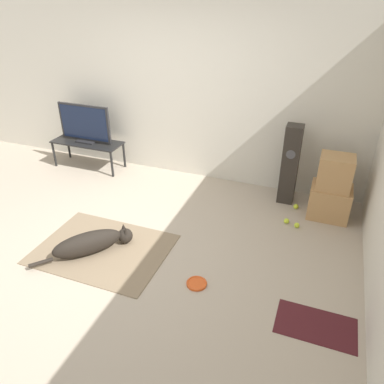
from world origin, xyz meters
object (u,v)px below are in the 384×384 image
(tennis_ball_near_speaker, at_px, (286,221))
(tennis_ball_loose_on_carpet, at_px, (297,225))
(frisbee, at_px, (197,283))
(cardboard_box_lower, at_px, (329,202))
(tv, at_px, (85,124))
(floor_speaker, at_px, (290,165))
(cardboard_box_upper, at_px, (335,172))
(dog, at_px, (92,243))
(tv_stand, at_px, (88,145))
(tennis_ball_by_boxes, at_px, (296,206))

(tennis_ball_near_speaker, bearing_deg, tennis_ball_loose_on_carpet, -21.14)
(frisbee, relative_size, cardboard_box_lower, 0.42)
(tv, bearing_deg, tennis_ball_loose_on_carpet, -9.84)
(floor_speaker, relative_size, tv, 1.24)
(tennis_ball_near_speaker, bearing_deg, floor_speaker, 100.06)
(tennis_ball_loose_on_carpet, bearing_deg, cardboard_box_upper, 51.00)
(cardboard_box_lower, height_order, tennis_ball_near_speaker, cardboard_box_lower)
(cardboard_box_upper, xyz_separation_m, tennis_ball_loose_on_carpet, (-0.33, -0.41, -0.60))
(dog, relative_size, tv_stand, 0.79)
(dog, bearing_deg, cardboard_box_lower, 35.79)
(dog, xyz_separation_m, floor_speaker, (1.86, 1.95, 0.41))
(frisbee, xyz_separation_m, cardboard_box_upper, (1.15, 1.79, 0.62))
(frisbee, xyz_separation_m, tv_stand, (-2.60, 1.98, 0.37))
(dog, relative_size, tv, 1.01)
(tennis_ball_near_speaker, xyz_separation_m, tennis_ball_loose_on_carpet, (0.13, -0.05, 0.00))
(dog, relative_size, cardboard_box_upper, 2.10)
(floor_speaker, xyz_separation_m, tennis_ball_loose_on_carpet, (0.24, -0.62, -0.52))
(cardboard_box_upper, relative_size, floor_speaker, 0.39)
(floor_speaker, height_order, tv_stand, floor_speaker)
(dog, bearing_deg, tennis_ball_loose_on_carpet, 32.32)
(frisbee, distance_m, tv, 3.34)
(floor_speaker, bearing_deg, tennis_ball_by_boxes, -45.81)
(tv, bearing_deg, tennis_ball_by_boxes, -2.43)
(tennis_ball_by_boxes, bearing_deg, tennis_ball_loose_on_carpet, -81.36)
(cardboard_box_lower, xyz_separation_m, tennis_ball_loose_on_carpet, (-0.33, -0.42, -0.18))
(dog, xyz_separation_m, tennis_ball_by_boxes, (2.02, 1.77, -0.11))
(dog, relative_size, tennis_ball_loose_on_carpet, 13.65)
(cardboard_box_upper, bearing_deg, tennis_ball_by_boxes, 173.72)
(cardboard_box_upper, height_order, tennis_ball_by_boxes, cardboard_box_upper)
(frisbee, xyz_separation_m, floor_speaker, (0.58, 2.01, 0.54))
(tennis_ball_loose_on_carpet, bearing_deg, dog, -147.68)
(frisbee, height_order, tennis_ball_loose_on_carpet, tennis_ball_loose_on_carpet)
(frisbee, bearing_deg, tennis_ball_near_speaker, 64.54)
(frisbee, relative_size, floor_speaker, 0.19)
(dog, distance_m, tv, 2.41)
(cardboard_box_lower, bearing_deg, tennis_ball_by_boxes, 176.19)
(dog, bearing_deg, tv_stand, 124.75)
(floor_speaker, distance_m, tennis_ball_near_speaker, 0.78)
(frisbee, relative_size, tv, 0.24)
(floor_speaker, xyz_separation_m, tennis_ball_near_speaker, (0.10, -0.57, -0.52))
(tv, distance_m, tennis_ball_loose_on_carpet, 3.54)
(cardboard_box_lower, distance_m, tv_stand, 3.76)
(floor_speaker, bearing_deg, tv_stand, -179.40)
(cardboard_box_upper, distance_m, tv, 3.75)
(frisbee, bearing_deg, cardboard_box_lower, 57.53)
(tennis_ball_by_boxes, bearing_deg, cardboard_box_lower, -3.81)
(dog, height_order, cardboard_box_upper, cardboard_box_upper)
(tv, xyz_separation_m, tennis_ball_loose_on_carpet, (3.42, -0.59, -0.70))
(tv_stand, distance_m, tennis_ball_by_boxes, 3.37)
(tv_stand, bearing_deg, tv, 90.00)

